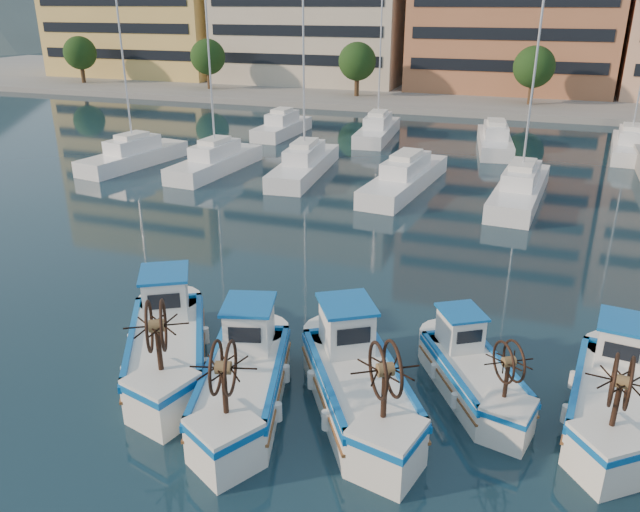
{
  "coord_description": "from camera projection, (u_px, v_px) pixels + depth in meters",
  "views": [
    {
      "loc": [
        5.54,
        -13.16,
        10.04
      ],
      "look_at": [
        -1.5,
        6.58,
        1.5
      ],
      "focal_mm": 35.0,
      "sensor_mm": 36.0,
      "label": 1
    }
  ],
  "objects": [
    {
      "name": "ground",
      "position": [
        291.0,
        399.0,
        16.99
      ],
      "size": [
        300.0,
        300.0,
        0.0
      ],
      "primitive_type": "plane",
      "color": "#193442",
      "rests_on": "ground"
    },
    {
      "name": "fishing_boat_a",
      "position": [
        167.0,
        341.0,
        18.17
      ],
      "size": [
        4.31,
        5.36,
        3.25
      ],
      "rotation": [
        0.0,
        0.0,
        0.52
      ],
      "color": "white",
      "rests_on": "ground"
    },
    {
      "name": "fishing_boat_b",
      "position": [
        243.0,
        376.0,
        16.52
      ],
      "size": [
        3.24,
        5.11,
        3.1
      ],
      "rotation": [
        0.0,
        0.0,
        0.28
      ],
      "color": "white",
      "rests_on": "ground"
    },
    {
      "name": "yacht_marina",
      "position": [
        411.0,
        156.0,
        41.54
      ],
      "size": [
        42.68,
        23.17,
        11.5
      ],
      "color": "white",
      "rests_on": "ground"
    },
    {
      "name": "fishing_boat_c",
      "position": [
        357.0,
        379.0,
        16.33
      ],
      "size": [
        4.35,
        5.26,
        3.2
      ],
      "rotation": [
        0.0,
        0.0,
        0.55
      ],
      "color": "white",
      "rests_on": "ground"
    },
    {
      "name": "fishing_boat_e",
      "position": [
        614.0,
        393.0,
        15.88
      ],
      "size": [
        2.48,
        4.89,
        2.98
      ],
      "rotation": [
        0.0,
        0.0,
        -0.12
      ],
      "color": "white",
      "rests_on": "ground"
    },
    {
      "name": "fishing_boat_d",
      "position": [
        472.0,
        370.0,
        17.06
      ],
      "size": [
        3.49,
        4.23,
        2.58
      ],
      "rotation": [
        0.0,
        0.0,
        0.55
      ],
      "color": "white",
      "rests_on": "ground"
    }
  ]
}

